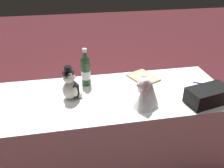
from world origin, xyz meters
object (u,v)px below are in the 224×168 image
(teddy_bear_groom, at_px, (71,87))
(gift_case_black, at_px, (208,95))
(signing_pen, at_px, (201,83))
(teddy_bear_bride, at_px, (146,94))
(champagne_bottle, at_px, (86,70))
(guestbook, at_px, (143,77))

(teddy_bear_groom, height_order, gift_case_black, teddy_bear_groom)
(teddy_bear_groom, xyz_separation_m, signing_pen, (-1.12, -0.02, -0.10))
(teddy_bear_bride, bearing_deg, gift_case_black, 175.65)
(champagne_bottle, distance_m, signing_pen, 1.01)
(teddy_bear_groom, distance_m, champagne_bottle, 0.24)
(champagne_bottle, xyz_separation_m, gift_case_black, (-0.88, 0.45, -0.08))
(gift_case_black, height_order, guestbook, gift_case_black)
(champagne_bottle, height_order, signing_pen, champagne_bottle)
(signing_pen, xyz_separation_m, gift_case_black, (0.10, 0.27, 0.06))
(signing_pen, height_order, guestbook, guestbook)
(teddy_bear_groom, relative_size, champagne_bottle, 0.84)
(teddy_bear_bride, xyz_separation_m, signing_pen, (-0.58, -0.23, -0.10))
(teddy_bear_groom, xyz_separation_m, champagne_bottle, (-0.13, -0.20, 0.04))
(gift_case_black, bearing_deg, champagne_bottle, -26.84)
(gift_case_black, bearing_deg, signing_pen, -110.81)
(champagne_bottle, relative_size, guestbook, 1.28)
(teddy_bear_bride, bearing_deg, signing_pen, -158.13)
(signing_pen, relative_size, guestbook, 0.48)
(teddy_bear_groom, bearing_deg, champagne_bottle, -124.33)
(gift_case_black, xyz_separation_m, guestbook, (0.36, -0.46, -0.05))
(guestbook, bearing_deg, gift_case_black, 104.37)
(signing_pen, xyz_separation_m, guestbook, (0.47, -0.19, 0.00))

